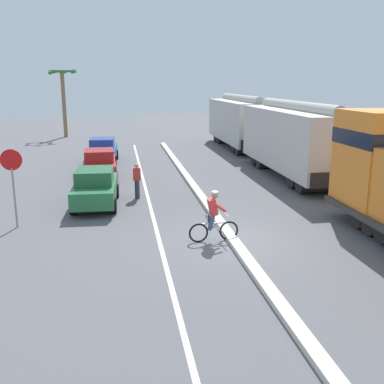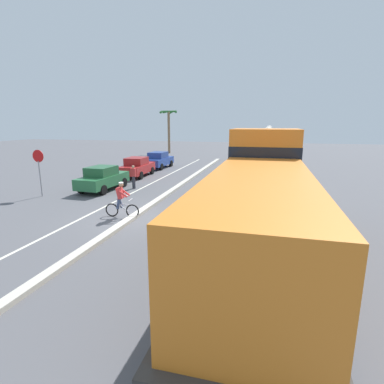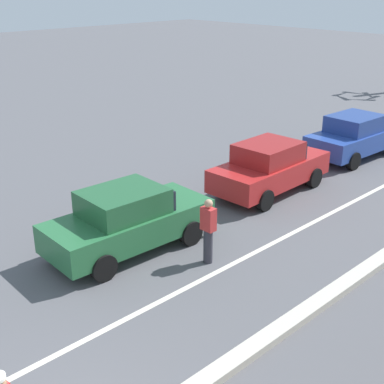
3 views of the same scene
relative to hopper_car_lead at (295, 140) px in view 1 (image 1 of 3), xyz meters
name	(u,v)px [view 1 (image 1 of 3)]	position (x,y,z in m)	size (l,w,h in m)	color
ground_plane	(231,240)	(-5.93, -9.53, -2.08)	(120.00, 120.00, 0.00)	#56565B
median_curb	(200,195)	(-5.93, -3.53, -2.00)	(0.36, 36.00, 0.16)	beige
lane_stripe	(148,198)	(-8.33, -3.53, -2.07)	(0.14, 36.00, 0.01)	silver
hopper_car_lead	(295,140)	(0.00, 0.00, 0.00)	(2.90, 10.60, 4.18)	beige
hopper_car_middle	(240,122)	(0.00, 11.60, 0.00)	(2.90, 10.60, 4.18)	#BCB9B1
parked_car_green	(95,187)	(-10.61, -4.36, -1.26)	(1.95, 4.26, 1.62)	#286B3D
parked_car_red	(100,164)	(-10.65, 1.21, -1.26)	(1.93, 4.25, 1.62)	red
parked_car_blue	(103,150)	(-10.63, 6.28, -1.26)	(1.97, 4.27, 1.62)	#28479E
cyclist	(213,218)	(-6.55, -9.53, -1.26)	(1.71, 0.48, 1.71)	black
stop_sign	(12,173)	(-13.33, -6.93, -0.05)	(0.76, 0.08, 2.88)	gray
palm_tree_near	(63,85)	(-14.59, 21.28, 2.78)	(2.70, 2.77, 6.50)	#846647
pedestrian_by_cars	(137,180)	(-8.81, -3.40, -1.23)	(0.34, 0.22, 1.62)	#33333D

